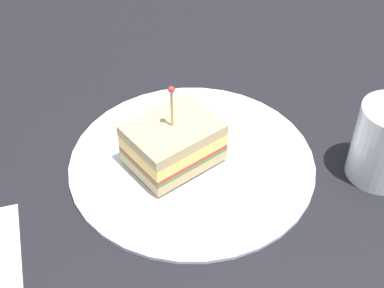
# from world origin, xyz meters

# --- Properties ---
(ground_plane) EXTENTS (1.19, 1.19, 0.02)m
(ground_plane) POSITION_xyz_m (0.00, 0.00, -0.01)
(ground_plane) COLOR black
(plate) EXTENTS (0.28, 0.28, 0.01)m
(plate) POSITION_xyz_m (0.00, 0.00, 0.00)
(plate) COLOR white
(plate) RESTS_ON ground_plane
(sandwich_half_center) EXTENTS (0.07, 0.10, 0.10)m
(sandwich_half_center) POSITION_xyz_m (0.01, 0.02, 0.03)
(sandwich_half_center) COLOR tan
(sandwich_half_center) RESTS_ON plate
(drink_glass) EXTENTS (0.07, 0.07, 0.09)m
(drink_glass) POSITION_xyz_m (-0.14, -0.15, 0.04)
(drink_glass) COLOR #B74C33
(drink_glass) RESTS_ON ground_plane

